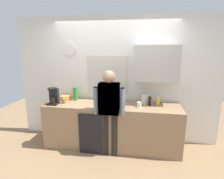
% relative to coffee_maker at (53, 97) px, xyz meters
% --- Properties ---
extents(ground_plane, '(8.00, 8.00, 0.00)m').
position_rel_coffee_maker_xyz_m(ground_plane, '(1.15, -0.18, -1.03)').
color(ground_plane, '#8C6D4C').
extents(kitchen_counter, '(2.66, 0.64, 0.89)m').
position_rel_coffee_maker_xyz_m(kitchen_counter, '(1.15, 0.12, -0.59)').
color(kitchen_counter, '#937251').
rests_on(kitchen_counter, ground_plane).
extents(dishwasher_panel, '(0.56, 0.02, 0.80)m').
position_rel_coffee_maker_xyz_m(dishwasher_panel, '(0.85, -0.22, -0.63)').
color(dishwasher_panel, black).
rests_on(dishwasher_panel, ground_plane).
extents(back_wall_assembly, '(4.26, 0.42, 2.60)m').
position_rel_coffee_maker_xyz_m(back_wall_assembly, '(1.26, 0.52, 0.33)').
color(back_wall_assembly, white).
rests_on(back_wall_assembly, ground_plane).
extents(coffee_maker, '(0.20, 0.20, 0.33)m').
position_rel_coffee_maker_xyz_m(coffee_maker, '(0.00, 0.00, 0.00)').
color(coffee_maker, black).
rests_on(coffee_maker, kitchen_counter).
extents(bottle_clear_soda, '(0.09, 0.09, 0.28)m').
position_rel_coffee_maker_xyz_m(bottle_clear_soda, '(0.33, 0.33, -0.01)').
color(bottle_clear_soda, '#2D8C33').
rests_on(bottle_clear_soda, kitchen_counter).
extents(bottle_red_vinegar, '(0.06, 0.06, 0.22)m').
position_rel_coffee_maker_xyz_m(bottle_red_vinegar, '(1.35, -0.08, -0.04)').
color(bottle_red_vinegar, maroon).
rests_on(bottle_red_vinegar, kitchen_counter).
extents(bottle_dark_sauce, '(0.06, 0.06, 0.18)m').
position_rel_coffee_maker_xyz_m(bottle_dark_sauce, '(1.87, 0.20, -0.06)').
color(bottle_dark_sauce, black).
rests_on(bottle_dark_sauce, kitchen_counter).
extents(cup_terracotta_mug, '(0.08, 0.08, 0.09)m').
position_rel_coffee_maker_xyz_m(cup_terracotta_mug, '(0.18, 0.07, -0.10)').
color(cup_terracotta_mug, '#B26647').
rests_on(cup_terracotta_mug, kitchen_counter).
extents(cup_yellow_cup, '(0.07, 0.07, 0.08)m').
position_rel_coffee_maker_xyz_m(cup_yellow_cup, '(1.08, 0.30, -0.10)').
color(cup_yellow_cup, yellow).
rests_on(cup_yellow_cup, kitchen_counter).
extents(cup_white_mug, '(0.08, 0.08, 0.09)m').
position_rel_coffee_maker_xyz_m(cup_white_mug, '(1.67, 0.08, -0.10)').
color(cup_white_mug, white).
rests_on(cup_white_mug, kitchen_counter).
extents(mixing_bowl, '(0.22, 0.22, 0.08)m').
position_rel_coffee_maker_xyz_m(mixing_bowl, '(0.11, 0.32, -0.11)').
color(mixing_bowl, orange).
rests_on(mixing_bowl, kitchen_counter).
extents(dish_soap, '(0.06, 0.06, 0.18)m').
position_rel_coffee_maker_xyz_m(dish_soap, '(2.04, 0.26, -0.07)').
color(dish_soap, yellow).
rests_on(dish_soap, kitchen_counter).
extents(storage_canister, '(0.14, 0.14, 0.17)m').
position_rel_coffee_maker_xyz_m(storage_canister, '(1.77, 0.33, -0.06)').
color(storage_canister, silver).
rests_on(storage_canister, kitchen_counter).
extents(person_at_sink, '(0.57, 0.22, 1.60)m').
position_rel_coffee_maker_xyz_m(person_at_sink, '(1.15, -0.18, -0.08)').
color(person_at_sink, brown).
rests_on(person_at_sink, ground_plane).
extents(person_guest, '(0.57, 0.22, 1.60)m').
position_rel_coffee_maker_xyz_m(person_guest, '(1.15, -0.18, -0.08)').
color(person_guest, brown).
rests_on(person_guest, ground_plane).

